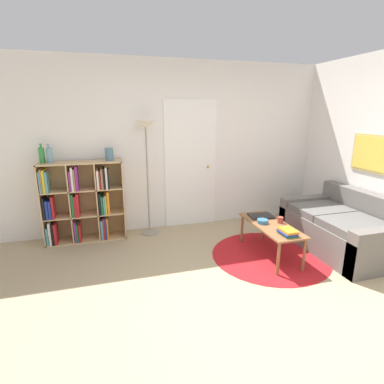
{
  "coord_description": "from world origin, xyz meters",
  "views": [
    {
      "loc": [
        -1.19,
        -2.22,
        1.84
      ],
      "look_at": [
        -0.17,
        1.31,
        0.85
      ],
      "focal_mm": 28.0,
      "sensor_mm": 36.0,
      "label": 1
    }
  ],
  "objects_px": {
    "laptop": "(261,216)",
    "bottle_middle": "(50,155)",
    "bottle_left": "(42,155)",
    "coffee_table": "(271,228)",
    "floor_lamp": "(146,142)",
    "bowl": "(263,221)",
    "vase_on_shelf": "(109,154)",
    "cup": "(280,220)",
    "bookshelf": "(81,202)",
    "couch": "(343,229)"
  },
  "relations": [
    {
      "from": "laptop",
      "to": "bottle_middle",
      "type": "bearing_deg",
      "value": 161.58
    },
    {
      "from": "bottle_left",
      "to": "bottle_middle",
      "type": "xyz_separation_m",
      "value": [
        0.1,
        -0.03,
        -0.0
      ]
    },
    {
      "from": "laptop",
      "to": "bottle_left",
      "type": "bearing_deg",
      "value": 161.68
    },
    {
      "from": "coffee_table",
      "to": "floor_lamp",
      "type": "bearing_deg",
      "value": 139.78
    },
    {
      "from": "bowl",
      "to": "bottle_middle",
      "type": "relative_size",
      "value": 0.55
    },
    {
      "from": "bowl",
      "to": "vase_on_shelf",
      "type": "height_order",
      "value": "vase_on_shelf"
    },
    {
      "from": "floor_lamp",
      "to": "bottle_middle",
      "type": "relative_size",
      "value": 6.68
    },
    {
      "from": "floor_lamp",
      "to": "cup",
      "type": "distance_m",
      "value": 2.16
    },
    {
      "from": "floor_lamp",
      "to": "bottle_left",
      "type": "relative_size",
      "value": 6.53
    },
    {
      "from": "cup",
      "to": "vase_on_shelf",
      "type": "relative_size",
      "value": 0.44
    },
    {
      "from": "bookshelf",
      "to": "floor_lamp",
      "type": "relative_size",
      "value": 0.68
    },
    {
      "from": "coffee_table",
      "to": "bottle_middle",
      "type": "xyz_separation_m",
      "value": [
        -2.71,
        1.21,
        0.89
      ]
    },
    {
      "from": "bookshelf",
      "to": "bottle_left",
      "type": "bearing_deg",
      "value": 177.36
    },
    {
      "from": "bookshelf",
      "to": "vase_on_shelf",
      "type": "bearing_deg",
      "value": -0.47
    },
    {
      "from": "couch",
      "to": "vase_on_shelf",
      "type": "distance_m",
      "value": 3.42
    },
    {
      "from": "bookshelf",
      "to": "laptop",
      "type": "distance_m",
      "value": 2.56
    },
    {
      "from": "floor_lamp",
      "to": "cup",
      "type": "xyz_separation_m",
      "value": [
        1.55,
        -1.18,
        -0.94
      ]
    },
    {
      "from": "bowl",
      "to": "bottle_left",
      "type": "distance_m",
      "value": 3.08
    },
    {
      "from": "bottle_middle",
      "to": "vase_on_shelf",
      "type": "distance_m",
      "value": 0.78
    },
    {
      "from": "bowl",
      "to": "cup",
      "type": "height_order",
      "value": "cup"
    },
    {
      "from": "coffee_table",
      "to": "cup",
      "type": "bearing_deg",
      "value": 4.42
    },
    {
      "from": "bookshelf",
      "to": "bottle_left",
      "type": "relative_size",
      "value": 4.42
    },
    {
      "from": "cup",
      "to": "bottle_left",
      "type": "height_order",
      "value": "bottle_left"
    },
    {
      "from": "couch",
      "to": "vase_on_shelf",
      "type": "xyz_separation_m",
      "value": [
        -3.01,
        1.31,
        0.98
      ]
    },
    {
      "from": "cup",
      "to": "bottle_left",
      "type": "distance_m",
      "value": 3.3
    },
    {
      "from": "bookshelf",
      "to": "couch",
      "type": "xyz_separation_m",
      "value": [
        3.44,
        -1.31,
        -0.3
      ]
    },
    {
      "from": "floor_lamp",
      "to": "bottle_middle",
      "type": "xyz_separation_m",
      "value": [
        -1.3,
        0.02,
        -0.15
      ]
    },
    {
      "from": "bottle_middle",
      "to": "vase_on_shelf",
      "type": "relative_size",
      "value": 1.41
    },
    {
      "from": "couch",
      "to": "vase_on_shelf",
      "type": "height_order",
      "value": "vase_on_shelf"
    },
    {
      "from": "bookshelf",
      "to": "floor_lamp",
      "type": "height_order",
      "value": "floor_lamp"
    },
    {
      "from": "bookshelf",
      "to": "laptop",
      "type": "bearing_deg",
      "value": -21.0
    },
    {
      "from": "bottle_left",
      "to": "bowl",
      "type": "bearing_deg",
      "value": -23.15
    },
    {
      "from": "couch",
      "to": "bottle_middle",
      "type": "height_order",
      "value": "bottle_middle"
    },
    {
      "from": "couch",
      "to": "cup",
      "type": "relative_size",
      "value": 19.03
    },
    {
      "from": "laptop",
      "to": "cup",
      "type": "relative_size",
      "value": 4.29
    },
    {
      "from": "bookshelf",
      "to": "bottle_left",
      "type": "distance_m",
      "value": 0.82
    },
    {
      "from": "floor_lamp",
      "to": "coffee_table",
      "type": "distance_m",
      "value": 2.12
    },
    {
      "from": "couch",
      "to": "laptop",
      "type": "relative_size",
      "value": 4.43
    },
    {
      "from": "laptop",
      "to": "coffee_table",
      "type": "bearing_deg",
      "value": -93.42
    },
    {
      "from": "bowl",
      "to": "floor_lamp",
      "type": "bearing_deg",
      "value": 139.71
    },
    {
      "from": "bookshelf",
      "to": "bowl",
      "type": "height_order",
      "value": "bookshelf"
    },
    {
      "from": "bowl",
      "to": "vase_on_shelf",
      "type": "bearing_deg",
      "value": 148.32
    },
    {
      "from": "coffee_table",
      "to": "bowl",
      "type": "bearing_deg",
      "value": 140.97
    },
    {
      "from": "floor_lamp",
      "to": "couch",
      "type": "distance_m",
      "value": 3.02
    },
    {
      "from": "bowl",
      "to": "bottle_left",
      "type": "xyz_separation_m",
      "value": [
        -2.73,
        1.17,
        0.81
      ]
    },
    {
      "from": "couch",
      "to": "bowl",
      "type": "bearing_deg",
      "value": 171.88
    },
    {
      "from": "cup",
      "to": "vase_on_shelf",
      "type": "xyz_separation_m",
      "value": [
        -2.08,
        1.2,
        0.78
      ]
    },
    {
      "from": "bookshelf",
      "to": "floor_lamp",
      "type": "xyz_separation_m",
      "value": [
        0.96,
        -0.02,
        0.84
      ]
    },
    {
      "from": "bowl",
      "to": "bookshelf",
      "type": "bearing_deg",
      "value": 153.37
    },
    {
      "from": "coffee_table",
      "to": "bottle_middle",
      "type": "relative_size",
      "value": 4.05
    }
  ]
}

